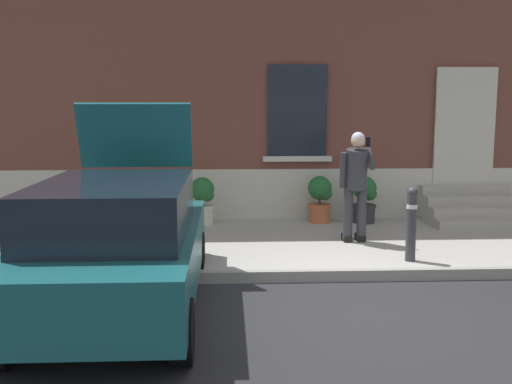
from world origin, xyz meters
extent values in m
plane|color=#232326|center=(0.00, 0.00, 0.00)|extent=(80.00, 80.00, 0.00)
cube|color=#99968E|center=(0.00, 2.80, 0.07)|extent=(24.00, 3.60, 0.15)
cube|color=gray|center=(0.00, 0.94, 0.07)|extent=(24.00, 0.12, 0.15)
cube|color=brown|center=(0.00, 5.30, 3.75)|extent=(24.00, 1.40, 7.50)
cube|color=#BCB7A8|center=(0.00, 4.58, 0.55)|extent=(24.00, 0.08, 1.10)
cube|color=brown|center=(3.25, 4.57, 1.84)|extent=(1.00, 0.08, 2.10)
cube|color=#BCB7A8|center=(3.25, 4.55, 1.89)|extent=(1.16, 0.06, 2.24)
cube|color=black|center=(0.05, 4.57, 2.20)|extent=(1.10, 0.06, 1.70)
cube|color=#BCB7A8|center=(0.05, 4.54, 1.30)|extent=(1.30, 0.12, 0.10)
cube|color=#9E998E|center=(3.25, 3.48, 0.23)|extent=(1.70, 0.32, 0.16)
cube|color=#9E998E|center=(3.25, 3.80, 0.31)|extent=(1.70, 0.32, 0.32)
cube|color=#9E998E|center=(3.25, 4.12, 0.39)|extent=(1.70, 0.32, 0.48)
cube|color=#9E998E|center=(3.25, 4.44, 0.47)|extent=(1.70, 0.32, 0.64)
cube|color=#165156|center=(-2.48, -0.11, 0.62)|extent=(1.76, 4.00, 0.64)
cube|color=black|center=(-2.48, -0.26, 1.22)|extent=(1.55, 2.40, 0.56)
cube|color=black|center=(-2.49, 1.91, 0.40)|extent=(1.66, 0.10, 0.20)
cube|color=yellow|center=(-2.49, 1.91, 0.58)|extent=(0.52, 0.02, 0.12)
cube|color=#B21414|center=(-3.24, 1.90, 0.84)|extent=(0.16, 0.04, 0.18)
cube|color=#B21414|center=(-1.73, 1.91, 0.84)|extent=(0.16, 0.04, 0.18)
cube|color=#165156|center=(-2.48, 1.35, 1.90)|extent=(1.49, 0.37, 0.87)
cylinder|color=black|center=(-3.27, -1.51, 0.30)|extent=(0.20, 0.60, 0.60)
cylinder|color=black|center=(-1.68, -1.50, 0.30)|extent=(0.20, 0.60, 0.60)
cylinder|color=black|center=(-3.28, 1.29, 0.30)|extent=(0.20, 0.60, 0.60)
cylinder|color=black|center=(-1.69, 1.30, 0.30)|extent=(0.20, 0.60, 0.60)
cylinder|color=#333338|center=(1.27, 1.35, 0.62)|extent=(0.14, 0.14, 0.95)
sphere|color=#333338|center=(1.27, 1.35, 1.12)|extent=(0.15, 0.15, 0.15)
cylinder|color=silver|center=(1.27, 1.35, 0.92)|extent=(0.15, 0.15, 0.06)
cylinder|color=#333338|center=(-2.11, 1.35, 0.62)|extent=(0.14, 0.14, 0.95)
sphere|color=#333338|center=(-2.11, 1.35, 1.12)|extent=(0.15, 0.15, 0.15)
cylinder|color=silver|center=(-2.11, 1.35, 0.92)|extent=(0.15, 0.15, 0.06)
cylinder|color=#2D2D33|center=(0.63, 2.56, 0.60)|extent=(0.15, 0.15, 0.82)
cube|color=black|center=(0.63, 2.62, 0.20)|extent=(0.12, 0.28, 0.10)
cylinder|color=#2D2D33|center=(0.85, 2.56, 0.60)|extent=(0.15, 0.15, 0.82)
cube|color=black|center=(0.85, 2.62, 0.20)|extent=(0.12, 0.28, 0.10)
cylinder|color=#2D2D33|center=(0.74, 2.51, 1.32)|extent=(0.34, 0.43, 0.66)
sphere|color=tan|center=(0.74, 2.45, 1.76)|extent=(0.22, 0.22, 0.22)
sphere|color=silver|center=(0.74, 2.45, 1.79)|extent=(0.21, 0.21, 0.21)
cylinder|color=#2D2D33|center=(0.52, 2.47, 1.30)|extent=(0.09, 0.17, 0.57)
cylinder|color=#2D2D33|center=(0.94, 2.47, 1.52)|extent=(0.09, 0.42, 0.41)
cube|color=black|center=(0.89, 2.43, 1.74)|extent=(0.07, 0.02, 0.15)
cylinder|color=#606B38|center=(-3.89, 4.11, 0.32)|extent=(0.40, 0.40, 0.34)
cylinder|color=#606B38|center=(-3.89, 4.11, 0.46)|extent=(0.44, 0.44, 0.05)
cylinder|color=#47331E|center=(-3.89, 4.11, 0.61)|extent=(0.04, 0.04, 0.24)
sphere|color=#4C843D|center=(-3.89, 4.11, 0.79)|extent=(0.44, 0.44, 0.44)
sphere|color=#4C843D|center=(-3.79, 4.06, 0.69)|extent=(0.24, 0.24, 0.24)
cylinder|color=beige|center=(-1.73, 4.11, 0.32)|extent=(0.40, 0.40, 0.34)
cylinder|color=beige|center=(-1.73, 4.11, 0.46)|extent=(0.44, 0.44, 0.05)
cylinder|color=#47331E|center=(-1.73, 4.11, 0.61)|extent=(0.04, 0.04, 0.24)
sphere|color=#1E5628|center=(-1.73, 4.11, 0.79)|extent=(0.44, 0.44, 0.44)
sphere|color=#1E5628|center=(-1.63, 4.06, 0.69)|extent=(0.24, 0.24, 0.24)
cylinder|color=#B25B38|center=(0.44, 4.17, 0.32)|extent=(0.40, 0.40, 0.34)
cylinder|color=#B25B38|center=(0.44, 4.17, 0.46)|extent=(0.44, 0.44, 0.05)
cylinder|color=#47331E|center=(0.44, 4.17, 0.61)|extent=(0.04, 0.04, 0.24)
sphere|color=#1E5628|center=(0.44, 4.17, 0.79)|extent=(0.44, 0.44, 0.44)
sphere|color=#1E5628|center=(0.54, 4.12, 0.69)|extent=(0.24, 0.24, 0.24)
cylinder|color=#2D2D30|center=(1.25, 4.09, 0.32)|extent=(0.40, 0.40, 0.34)
cylinder|color=#2D2D30|center=(1.25, 4.09, 0.46)|extent=(0.44, 0.44, 0.05)
cylinder|color=#47331E|center=(1.25, 4.09, 0.61)|extent=(0.04, 0.04, 0.24)
sphere|color=#1E5628|center=(1.25, 4.09, 0.79)|extent=(0.44, 0.44, 0.44)
sphere|color=#1E5628|center=(1.35, 4.04, 0.69)|extent=(0.24, 0.24, 0.24)
camera|label=1|loc=(-1.27, -6.59, 2.30)|focal=41.68mm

